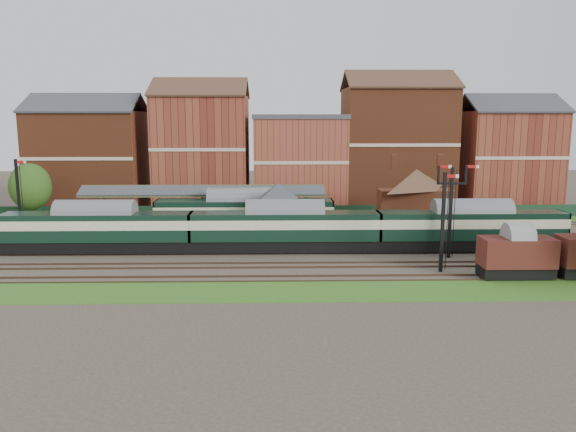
{
  "coord_description": "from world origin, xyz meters",
  "views": [
    {
      "loc": [
        -3.22,
        -50.36,
        12.23
      ],
      "look_at": [
        -2.07,
        2.0,
        3.0
      ],
      "focal_mm": 35.0,
      "sensor_mm": 36.0,
      "label": 1
    }
  ],
  "objects_px": {
    "signal_box": "(278,212)",
    "dmu_train": "(285,227)",
    "platform_railcar": "(245,214)",
    "goods_van_a": "(517,254)",
    "semaphore_bracket": "(451,206)"
  },
  "relations": [
    {
      "from": "dmu_train",
      "to": "goods_van_a",
      "type": "height_order",
      "value": "dmu_train"
    },
    {
      "from": "dmu_train",
      "to": "platform_railcar",
      "type": "relative_size",
      "value": 2.84
    },
    {
      "from": "signal_box",
      "to": "platform_railcar",
      "type": "xyz_separation_m",
      "value": [
        -3.44,
        3.25,
        -0.75
      ]
    },
    {
      "from": "semaphore_bracket",
      "to": "goods_van_a",
      "type": "xyz_separation_m",
      "value": [
        3.17,
        -6.5,
        -2.72
      ]
    },
    {
      "from": "signal_box",
      "to": "goods_van_a",
      "type": "relative_size",
      "value": 1.09
    },
    {
      "from": "platform_railcar",
      "to": "goods_van_a",
      "type": "bearing_deg",
      "value": -35.6
    },
    {
      "from": "signal_box",
      "to": "semaphore_bracket",
      "type": "distance_m",
      "value": 16.16
    },
    {
      "from": "semaphore_bracket",
      "to": "platform_railcar",
      "type": "distance_m",
      "value": 20.67
    },
    {
      "from": "signal_box",
      "to": "platform_railcar",
      "type": "height_order",
      "value": "signal_box"
    },
    {
      "from": "dmu_train",
      "to": "platform_railcar",
      "type": "xyz_separation_m",
      "value": [
        -4.06,
        6.5,
        0.12
      ]
    },
    {
      "from": "semaphore_bracket",
      "to": "goods_van_a",
      "type": "height_order",
      "value": "semaphore_bracket"
    },
    {
      "from": "signal_box",
      "to": "dmu_train",
      "type": "height_order",
      "value": "signal_box"
    },
    {
      "from": "platform_railcar",
      "to": "goods_van_a",
      "type": "height_order",
      "value": "platform_railcar"
    },
    {
      "from": "platform_railcar",
      "to": "semaphore_bracket",
      "type": "bearing_deg",
      "value": -25.97
    },
    {
      "from": "goods_van_a",
      "to": "signal_box",
      "type": "bearing_deg",
      "value": 146.07
    }
  ]
}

